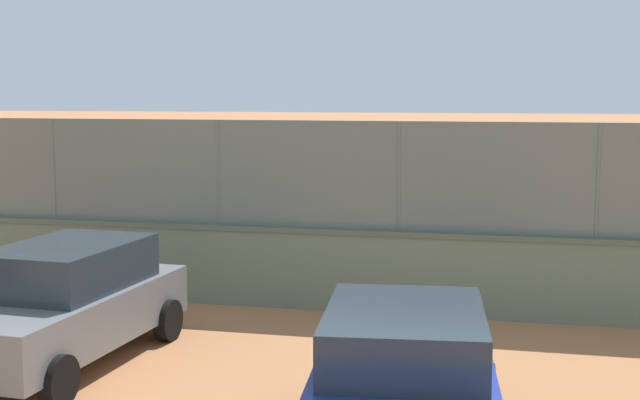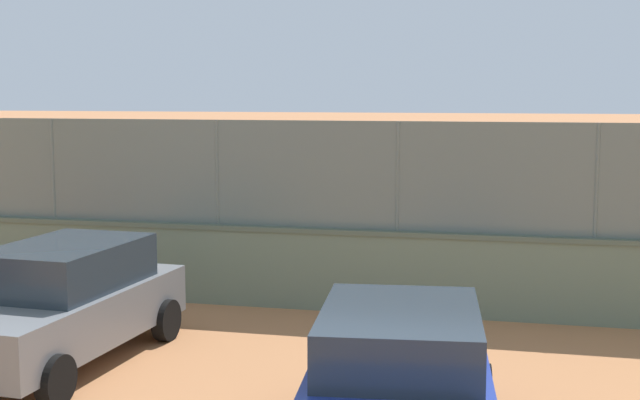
% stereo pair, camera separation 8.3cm
% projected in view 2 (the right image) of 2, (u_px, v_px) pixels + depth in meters
% --- Properties ---
extents(ground_plane, '(260.00, 260.00, 0.00)m').
position_uv_depth(ground_plane, '(310.00, 222.00, 24.93)').
color(ground_plane, '#B27247').
extents(perimeter_wall, '(22.45, 0.53, 1.40)m').
position_uv_depth(perimeter_wall, '(306.00, 267.00, 14.98)').
color(perimeter_wall, slate).
rests_on(perimeter_wall, ground_plane).
extents(fence_panel_on_wall, '(22.06, 0.18, 1.81)m').
position_uv_depth(fence_panel_on_wall, '(305.00, 174.00, 14.78)').
color(fence_panel_on_wall, slate).
rests_on(fence_panel_on_wall, perimeter_wall).
extents(player_baseline_waiting, '(1.17, 0.69, 1.46)m').
position_uv_depth(player_baseline_waiting, '(280.00, 198.00, 23.44)').
color(player_baseline_waiting, '#B2B2B2').
rests_on(player_baseline_waiting, ground_plane).
extents(player_near_wall_returning, '(1.26, 0.75, 1.60)m').
position_uv_depth(player_near_wall_returning, '(434.00, 187.00, 25.39)').
color(player_near_wall_returning, '#591919').
rests_on(player_near_wall_returning, ground_plane).
extents(player_foreground_swinging, '(0.86, 0.73, 1.72)m').
position_uv_depth(player_foreground_swinging, '(280.00, 209.00, 20.04)').
color(player_foreground_swinging, '#B2B2B2').
rests_on(player_foreground_swinging, ground_plane).
extents(sports_ball, '(0.21, 0.21, 0.21)m').
position_uv_depth(sports_ball, '(271.00, 236.00, 21.81)').
color(sports_ball, orange).
rests_on(sports_ball, ground_plane).
extents(spare_ball_by_wall, '(0.10, 0.10, 0.10)m').
position_uv_depth(spare_ball_by_wall, '(566.00, 298.00, 15.49)').
color(spare_ball_by_wall, white).
rests_on(spare_ball_by_wall, ground_plane).
extents(courtside_bench, '(1.60, 0.39, 0.87)m').
position_uv_depth(courtside_bench, '(532.00, 275.00, 15.50)').
color(courtside_bench, gray).
rests_on(courtside_bench, ground_plane).
extents(parked_car_blue, '(2.32, 4.08, 1.52)m').
position_uv_depth(parked_car_blue, '(399.00, 383.00, 8.74)').
color(parked_car_blue, '#23389E').
rests_on(parked_car_blue, ground_plane).
extents(parked_car_grey, '(2.17, 4.30, 1.62)m').
position_uv_depth(parked_car_grey, '(62.00, 302.00, 11.91)').
color(parked_car_grey, slate).
rests_on(parked_car_grey, ground_plane).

